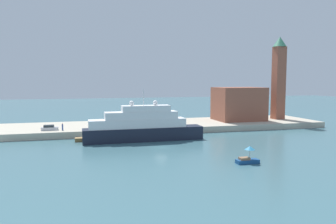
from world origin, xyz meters
TOP-DOWN VIEW (x-y plane):
  - ground at (0.00, 0.00)m, footprint 400.00×400.00m
  - quay_dock at (0.00, 26.65)m, footprint 110.00×21.30m
  - large_yacht at (-2.27, 9.06)m, footprint 28.21×4.59m
  - small_motorboat at (11.29, -16.80)m, footprint 3.98×1.80m
  - work_barge at (-14.93, 11.98)m, footprint 5.42×1.89m
  - harbor_building at (32.10, 27.36)m, footprint 14.41×11.27m
  - bell_tower at (45.92, 26.96)m, footprint 4.27×4.27m
  - parked_car at (-23.80, 20.40)m, footprint 4.15×1.76m
  - person_figure at (-20.63, 19.18)m, footprint 0.36×0.36m
  - mooring_bollard at (-1.05, 16.81)m, footprint 0.53×0.53m

SIDE VIEW (x-z plane):
  - ground at x=0.00m, z-range 0.00..0.00m
  - work_barge at x=-14.93m, z-range 0.00..0.85m
  - quay_dock at x=0.00m, z-range 0.00..1.69m
  - small_motorboat at x=11.29m, z-range -0.41..2.59m
  - mooring_bollard at x=-1.05m, z-range 1.69..2.41m
  - parked_car at x=-23.80m, z-range 1.60..2.93m
  - person_figure at x=-20.63m, z-range 1.63..3.45m
  - large_yacht at x=-2.27m, z-range -2.68..9.39m
  - harbor_building at x=32.10m, z-range 1.69..12.02m
  - bell_tower at x=45.92m, z-range 2.58..28.98m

